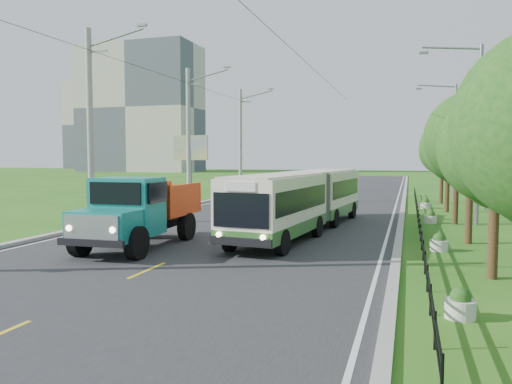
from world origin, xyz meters
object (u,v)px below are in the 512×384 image
at_px(tree_third, 472,143).
at_px(planter_near, 439,243).
at_px(tree_fourth, 458,154).
at_px(streetlight_far, 453,138).
at_px(dump_truck, 140,207).
at_px(tree_fifth, 449,150).
at_px(tree_back, 443,154).
at_px(billboard_left, 191,152).
at_px(streetlight_mid, 476,128).
at_px(bus, 304,197).
at_px(pole_near, 91,125).
at_px(pole_far, 241,140).
at_px(pole_mid, 189,135).
at_px(planter_far, 426,204).
at_px(tree_second, 497,154).
at_px(billboard_right, 493,125).
at_px(planter_mid, 430,218).
at_px(planter_front, 460,305).

xyz_separation_m(tree_third, planter_near, (-1.26, -2.14, -3.70)).
distance_m(tree_fourth, streetlight_far, 13.94).
xyz_separation_m(tree_third, dump_truck, (-12.14, -4.62, -2.46)).
distance_m(tree_fifth, dump_truck, 20.72).
relative_size(tree_back, streetlight_far, 0.61).
height_order(tree_third, billboard_left, tree_third).
distance_m(streetlight_mid, bus, 9.70).
height_order(pole_near, bus, pole_near).
distance_m(pole_far, tree_fifth, 22.25).
distance_m(pole_mid, planter_far, 17.56).
height_order(tree_fifth, streetlight_far, streetlight_far).
distance_m(tree_back, streetlight_mid, 12.23).
height_order(tree_back, billboard_left, tree_back).
relative_size(tree_second, planter_near, 7.91).
height_order(tree_fifth, dump_truck, tree_fifth).
bearing_deg(tree_third, streetlight_far, 87.73).
relative_size(pole_near, tree_back, 1.82).
height_order(planter_near, billboard_right, billboard_right).
distance_m(tree_fourth, streetlight_mid, 1.54).
bearing_deg(planter_mid, bus, -139.84).
distance_m(pole_mid, streetlight_far, 20.16).
height_order(planter_near, dump_truck, dump_truck).
bearing_deg(billboard_right, tree_second, -97.79).
height_order(pole_near, planter_front, pole_near).
bearing_deg(billboard_right, dump_truck, -131.51).
height_order(tree_fourth, bus, tree_fourth).
height_order(pole_near, streetlight_far, pole_near).
bearing_deg(pole_far, tree_third, -53.91).
xyz_separation_m(pole_far, planter_front, (16.86, -35.00, -4.81)).
xyz_separation_m(tree_third, streetlight_mid, (0.79, 5.86, 0.92)).
relative_size(tree_back, billboard_right, 0.75).
bearing_deg(planter_mid, pole_near, -163.48).
bearing_deg(bus, tree_back, 73.44).
bearing_deg(streetlight_far, dump_truck, -117.84).
xyz_separation_m(tree_third, planter_mid, (-1.26, 5.86, -3.70)).
xyz_separation_m(planter_mid, billboard_left, (-18.10, 10.00, 3.58)).
height_order(tree_second, dump_truck, tree_second).
bearing_deg(pole_near, tree_fourth, 15.84).
bearing_deg(planter_far, pole_far, 146.88).
height_order(tree_back, billboard_right, billboard_right).
distance_m(tree_back, dump_truck, 25.77).
relative_size(tree_fifth, dump_truck, 0.89).
xyz_separation_m(tree_second, tree_third, (0.00, 6.00, 0.47)).
relative_size(pole_near, billboard_left, 1.92).
bearing_deg(tree_second, pole_far, 120.42).
relative_size(streetlight_far, planter_far, 13.54).
bearing_deg(tree_fifth, streetlight_mid, -82.71).
relative_size(pole_far, planter_mid, 14.93).
relative_size(tree_fifth, streetlight_far, 0.64).
relative_size(pole_mid, tree_third, 1.67).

